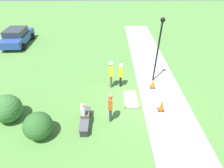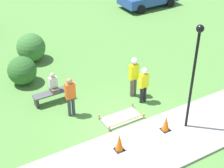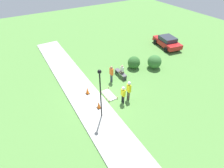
# 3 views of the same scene
# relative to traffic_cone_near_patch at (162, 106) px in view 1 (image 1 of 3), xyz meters

# --- Properties ---
(ground_plane) EXTENTS (60.00, 60.00, 0.00)m
(ground_plane) POSITION_rel_traffic_cone_near_patch_xyz_m (0.95, 1.00, -0.46)
(ground_plane) COLOR #51843D
(sidewalk) EXTENTS (28.00, 2.79, 0.10)m
(sidewalk) POSITION_rel_traffic_cone_near_patch_xyz_m (0.95, -0.40, -0.41)
(sidewalk) COLOR #9E9E99
(sidewalk) RESTS_ON ground_plane
(wet_concrete_patch) EXTENTS (1.69, 0.89, 0.26)m
(wet_concrete_patch) POSITION_rel_traffic_cone_near_patch_xyz_m (1.07, 1.61, -0.42)
(wet_concrete_patch) COLOR gray
(wet_concrete_patch) RESTS_ON ground_plane
(traffic_cone_near_patch) EXTENTS (0.34, 0.34, 0.73)m
(traffic_cone_near_patch) POSITION_rel_traffic_cone_near_patch_xyz_m (0.00, 0.00, 0.00)
(traffic_cone_near_patch) COLOR black
(traffic_cone_near_patch) RESTS_ON sidewalk
(traffic_cone_far_patch) EXTENTS (0.34, 0.34, 0.66)m
(traffic_cone_far_patch) POSITION_rel_traffic_cone_near_patch_xyz_m (2.14, 0.05, -0.03)
(traffic_cone_far_patch) COLOR black
(traffic_cone_far_patch) RESTS_ON sidewalk
(park_bench) EXTENTS (1.72, 0.44, 0.51)m
(park_bench) POSITION_rel_traffic_cone_near_patch_xyz_m (-0.91, 4.19, -0.10)
(park_bench) COLOR #2D2D33
(park_bench) RESTS_ON ground_plane
(person_seated_on_bench) EXTENTS (0.36, 0.44, 0.89)m
(person_seated_on_bench) POSITION_rel_traffic_cone_near_patch_xyz_m (-0.81, 4.24, 0.40)
(person_seated_on_bench) COLOR brown
(person_seated_on_bench) RESTS_ON park_bench
(worker_supervisor) EXTENTS (0.40, 0.25, 1.73)m
(worker_supervisor) POSITION_rel_traffic_cone_near_patch_xyz_m (2.52, 2.18, 0.57)
(worker_supervisor) COLOR black
(worker_supervisor) RESTS_ON ground_plane
(worker_assistant) EXTENTS (0.40, 0.28, 1.94)m
(worker_assistant) POSITION_rel_traffic_cone_near_patch_xyz_m (2.42, 2.82, 0.73)
(worker_assistant) COLOR brown
(worker_assistant) RESTS_ON ground_plane
(bystander_in_orange_shirt) EXTENTS (0.40, 0.24, 1.81)m
(bystander_in_orange_shirt) POSITION_rel_traffic_cone_near_patch_xyz_m (-0.60, 2.88, 0.57)
(bystander_in_orange_shirt) COLOR #383D47
(bystander_in_orange_shirt) RESTS_ON ground_plane
(lamppost_near) EXTENTS (0.28, 0.28, 4.32)m
(lamppost_near) POSITION_rel_traffic_cone_near_patch_xyz_m (3.01, -0.15, 2.43)
(lamppost_near) COLOR black
(lamppost_near) RESTS_ON sidewalk
(parked_car_blue) EXTENTS (4.29, 2.29, 1.54)m
(parked_car_blue) POSITION_rel_traffic_cone_near_patch_xyz_m (9.72, 12.10, 0.33)
(parked_car_blue) COLOR #28479E
(parked_car_blue) RESTS_ON ground_plane
(shrub_rounded_near) EXTENTS (1.51, 1.51, 1.51)m
(shrub_rounded_near) POSITION_rel_traffic_cone_near_patch_xyz_m (-0.44, 8.32, 0.30)
(shrub_rounded_near) COLOR #387033
(shrub_rounded_near) RESTS_ON ground_plane
(shrub_rounded_mid) EXTENTS (1.37, 1.37, 1.37)m
(shrub_rounded_mid) POSITION_rel_traffic_cone_near_patch_xyz_m (-1.57, 6.34, 0.23)
(shrub_rounded_mid) COLOR #2D6028
(shrub_rounded_mid) RESTS_ON ground_plane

